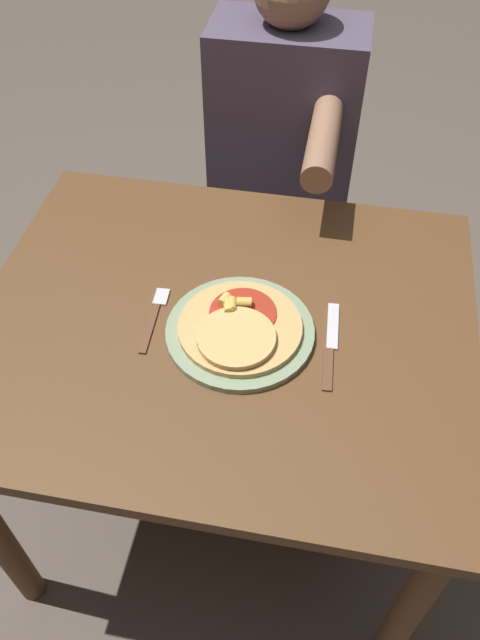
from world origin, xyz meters
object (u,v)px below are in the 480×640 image
Objects in this scene: dining_table at (225,356)px; fork at (155,315)px; knife at (330,347)px; person_diner at (283,148)px; plate at (240,331)px; pizza at (239,327)px.

dining_table is 5.72× the size of fork.
knife is (0.22, -0.03, 0.12)m from dining_table.
person_diner is (-0.19, 0.73, -0.04)m from knife.
person_diner is at bearing 87.63° from dining_table.
plate is 0.18m from knife.
plate reaches higher than fork.
dining_table is 0.15m from pizza.
person_diner reaches higher than knife.
person_diner reaches higher than pizza.
dining_table is at bearing 136.65° from pizza.
pizza is 0.73m from person_diner.
pizza is (0.04, -0.04, 0.15)m from dining_table.
plate is (0.04, -0.03, 0.13)m from dining_table.
pizza reaches higher than dining_table.
knife is at bearing -9.07° from dining_table.
plate is at bearing -4.72° from fork.
dining_table is 0.19m from fork.
person_diner is (0.17, 0.71, -0.04)m from fork.
fork is at bearing -172.89° from dining_table.
pizza is 0.20× the size of person_diner.
person_diner reaches higher than dining_table.
pizza reaches higher than fork.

